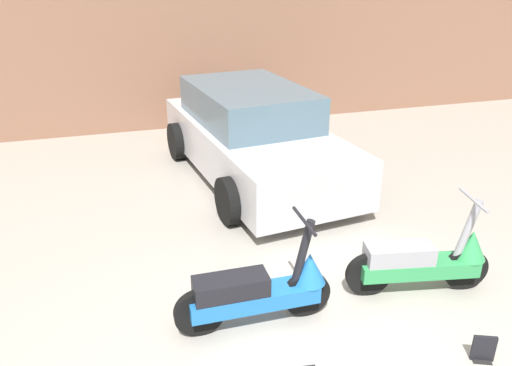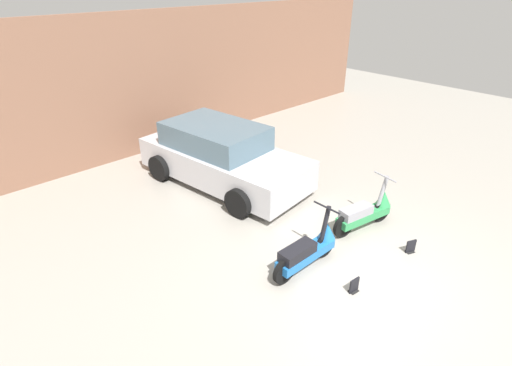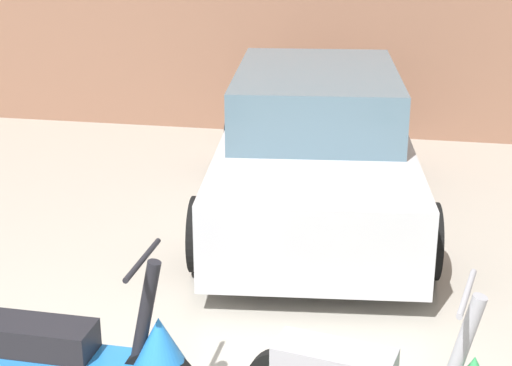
% 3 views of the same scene
% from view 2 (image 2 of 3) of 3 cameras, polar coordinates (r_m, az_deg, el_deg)
% --- Properties ---
extents(ground_plane, '(28.00, 28.00, 0.00)m').
position_cam_2_polar(ground_plane, '(7.33, 14.92, -12.76)').
color(ground_plane, '#9E998E').
extents(wall_back, '(19.60, 0.12, 3.82)m').
position_cam_2_polar(wall_back, '(11.62, -16.89, 13.03)').
color(wall_back, '#845B47').
rests_on(wall_back, ground_plane).
extents(scooter_front_left, '(1.55, 0.56, 1.08)m').
position_cam_2_polar(scooter_front_left, '(7.12, 7.53, -9.34)').
color(scooter_front_left, black).
rests_on(scooter_front_left, ground_plane).
extents(scooter_front_right, '(1.53, 0.62, 1.08)m').
position_cam_2_polar(scooter_front_right, '(8.38, 15.45, -3.93)').
color(scooter_front_right, black).
rests_on(scooter_front_right, ground_plane).
extents(car_rear_left, '(2.46, 4.48, 1.46)m').
position_cam_2_polar(car_rear_left, '(9.78, -4.94, 3.86)').
color(car_rear_left, '#B7B7BC').
rests_on(car_rear_left, ground_plane).
extents(placard_near_left_scooter, '(0.20, 0.14, 0.26)m').
position_cam_2_polar(placard_near_left_scooter, '(6.93, 13.84, -14.09)').
color(placard_near_left_scooter, black).
rests_on(placard_near_left_scooter, ground_plane).
extents(placard_near_right_scooter, '(0.20, 0.17, 0.26)m').
position_cam_2_polar(placard_near_right_scooter, '(8.09, 21.23, -8.52)').
color(placard_near_right_scooter, black).
rests_on(placard_near_right_scooter, ground_plane).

